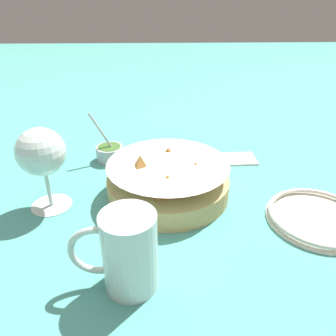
{
  "coord_description": "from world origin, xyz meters",
  "views": [
    {
      "loc": [
        -0.01,
        0.55,
        0.36
      ],
      "look_at": [
        -0.03,
        0.01,
        0.06
      ],
      "focal_mm": 35.0,
      "sensor_mm": 36.0,
      "label": 1
    }
  ],
  "objects_px": {
    "wine_glass": "(41,154)",
    "side_plate": "(318,217)",
    "sauce_cup": "(110,152)",
    "food_basket": "(168,181)",
    "beer_mug": "(128,254)"
  },
  "relations": [
    {
      "from": "food_basket",
      "to": "side_plate",
      "type": "bearing_deg",
      "value": 160.79
    },
    {
      "from": "beer_mug",
      "to": "sauce_cup",
      "type": "bearing_deg",
      "value": -78.89
    },
    {
      "from": "sauce_cup",
      "to": "beer_mug",
      "type": "xyz_separation_m",
      "value": [
        -0.07,
        0.37,
        0.03
      ]
    },
    {
      "from": "beer_mug",
      "to": "side_plate",
      "type": "xyz_separation_m",
      "value": [
        -0.32,
        -0.13,
        -0.05
      ]
    },
    {
      "from": "sauce_cup",
      "to": "food_basket",
      "type": "bearing_deg",
      "value": 130.54
    },
    {
      "from": "wine_glass",
      "to": "side_plate",
      "type": "xyz_separation_m",
      "value": [
        -0.47,
        0.06,
        -0.1
      ]
    },
    {
      "from": "sauce_cup",
      "to": "wine_glass",
      "type": "relative_size",
      "value": 0.76
    },
    {
      "from": "food_basket",
      "to": "beer_mug",
      "type": "height_order",
      "value": "beer_mug"
    },
    {
      "from": "food_basket",
      "to": "side_plate",
      "type": "height_order",
      "value": "food_basket"
    },
    {
      "from": "food_basket",
      "to": "beer_mug",
      "type": "bearing_deg",
      "value": 75.01
    },
    {
      "from": "food_basket",
      "to": "wine_glass",
      "type": "distance_m",
      "value": 0.23
    },
    {
      "from": "sauce_cup",
      "to": "wine_glass",
      "type": "xyz_separation_m",
      "value": [
        0.09,
        0.18,
        0.09
      ]
    },
    {
      "from": "beer_mug",
      "to": "side_plate",
      "type": "height_order",
      "value": "beer_mug"
    },
    {
      "from": "sauce_cup",
      "to": "wine_glass",
      "type": "distance_m",
      "value": 0.22
    },
    {
      "from": "wine_glass",
      "to": "side_plate",
      "type": "relative_size",
      "value": 0.88
    }
  ]
}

